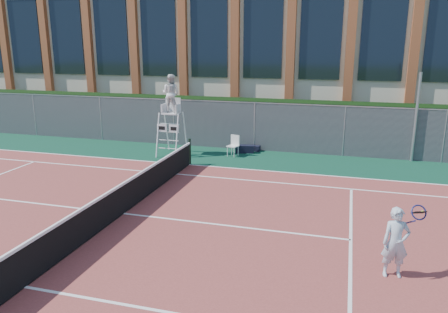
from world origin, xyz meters
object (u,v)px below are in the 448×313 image
(umpire_chair, at_px, (171,96))
(plastic_chair, at_px, (234,144))
(steel_pole, at_px, (416,118))
(tennis_player, at_px, (396,242))

(umpire_chair, distance_m, plastic_chair, 3.46)
(steel_pole, xyz_separation_m, tennis_player, (-1.56, -10.26, -1.05))
(umpire_chair, bearing_deg, steel_pole, 9.20)
(umpire_chair, xyz_separation_m, plastic_chair, (2.74, 0.45, -2.07))
(umpire_chair, relative_size, plastic_chair, 3.91)
(steel_pole, distance_m, umpire_chair, 10.35)
(steel_pole, distance_m, tennis_player, 10.43)
(steel_pole, xyz_separation_m, umpire_chair, (-10.19, -1.65, 0.76))
(steel_pole, relative_size, umpire_chair, 1.04)
(plastic_chair, bearing_deg, umpire_chair, -170.62)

